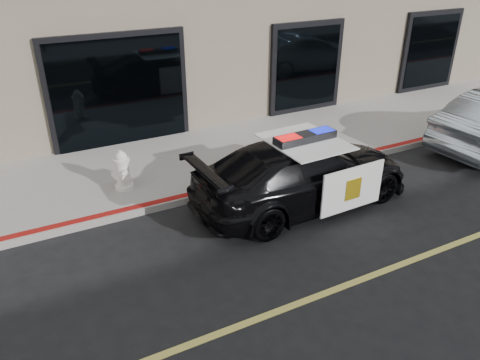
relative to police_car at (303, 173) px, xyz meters
name	(u,v)px	position (x,y,z in m)	size (l,w,h in m)	color
ground	(316,297)	(-1.41, -2.48, -0.67)	(120.00, 120.00, 0.00)	black
sidewalk_n	(186,161)	(-1.41, 2.77, -0.60)	(60.00, 3.50, 0.15)	gray
police_car	(303,173)	(0.00, 0.00, 0.00)	(2.27, 4.70, 1.50)	black
fire_hydrant	(123,171)	(-3.09, 1.97, -0.12)	(0.38, 0.53, 0.85)	white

